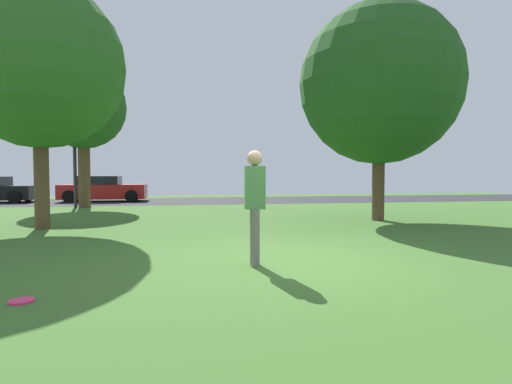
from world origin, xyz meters
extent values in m
plane|color=#3D6628|center=(0.00, 0.00, 0.00)|extent=(44.00, 44.00, 0.00)
cube|color=#28282B|center=(0.00, 16.00, 0.00)|extent=(44.00, 6.40, 0.01)
cylinder|color=brown|center=(-5.43, 4.95, 1.40)|extent=(0.37, 0.37, 2.80)
sphere|color=#2D6023|center=(-5.43, 4.95, 4.32)|extent=(4.38, 4.38, 4.38)
cylinder|color=brown|center=(-6.05, 12.15, 1.65)|extent=(0.50, 0.50, 3.30)
sphere|color=#23511E|center=(-6.05, 12.15, 4.41)|extent=(3.65, 3.65, 3.65)
cylinder|color=brown|center=(4.32, 5.31, 1.26)|extent=(0.38, 0.38, 2.51)
sphere|color=#23511E|center=(4.32, 5.31, 4.26)|extent=(4.98, 4.98, 4.98)
cylinder|color=slate|center=(-0.60, -0.38, 0.45)|extent=(0.14, 0.14, 0.90)
cylinder|color=slate|center=(-0.59, -0.22, 0.45)|extent=(0.14, 0.14, 0.90)
cube|color=#51894C|center=(-0.59, -0.30, 1.24)|extent=(0.34, 0.24, 0.67)
sphere|color=tan|center=(-0.59, -0.30, 1.70)|extent=(0.24, 0.24, 0.24)
cylinder|color=#EA2D6B|center=(-3.50, -1.66, 0.01)|extent=(0.27, 0.27, 0.03)
cylinder|color=black|center=(-10.13, 17.12, 0.32)|extent=(0.64, 0.22, 0.64)
cylinder|color=black|center=(-10.13, 15.38, 0.32)|extent=(0.64, 0.22, 0.64)
cube|color=#B21E1E|center=(-6.03, 16.26, 0.53)|extent=(4.39, 1.79, 0.76)
cube|color=black|center=(-6.25, 16.26, 1.14)|extent=(2.11, 1.58, 0.45)
cylinder|color=black|center=(-4.49, 17.16, 0.32)|extent=(0.64, 0.22, 0.64)
cylinder|color=black|center=(-4.49, 15.36, 0.32)|extent=(0.64, 0.22, 0.64)
cylinder|color=black|center=(-7.57, 17.16, 0.32)|extent=(0.64, 0.22, 0.64)
cylinder|color=black|center=(-7.57, 15.36, 0.32)|extent=(0.64, 0.22, 0.64)
cylinder|color=#2D2D33|center=(-6.45, 12.20, 2.25)|extent=(0.14, 0.14, 4.50)
camera|label=1|loc=(-1.66, -6.54, 1.44)|focal=28.31mm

